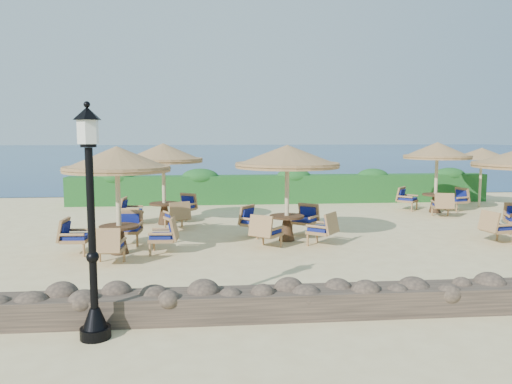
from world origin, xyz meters
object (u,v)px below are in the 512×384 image
at_px(cafe_set_0, 118,183).
at_px(cafe_set_3, 163,168).
at_px(lamp_post, 92,233).
at_px(cafe_set_1, 287,174).
at_px(extra_parasol, 482,154).
at_px(cafe_set_4, 437,164).

distance_m(cafe_set_0, cafe_set_3, 4.11).
height_order(lamp_post, cafe_set_3, lamp_post).
relative_size(cafe_set_0, cafe_set_1, 0.98).
bearing_deg(extra_parasol, cafe_set_4, -153.52).
bearing_deg(extra_parasol, cafe_set_1, -147.25).
xyz_separation_m(cafe_set_0, cafe_set_4, (10.71, 5.57, 0.06)).
height_order(lamp_post, extra_parasol, lamp_post).
xyz_separation_m(cafe_set_0, cafe_set_1, (4.35, 1.13, 0.08)).
bearing_deg(extra_parasol, cafe_set_0, -152.70).
bearing_deg(cafe_set_0, lamp_post, -83.95).
distance_m(extra_parasol, cafe_set_1, 10.47).
height_order(cafe_set_1, cafe_set_4, same).
bearing_deg(cafe_set_1, cafe_set_3, 140.97).
bearing_deg(cafe_set_4, cafe_set_0, -152.51).
relative_size(extra_parasol, cafe_set_3, 0.87).
height_order(lamp_post, cafe_set_1, lamp_post).
height_order(cafe_set_1, cafe_set_3, same).
relative_size(lamp_post, cafe_set_3, 1.20).
bearing_deg(cafe_set_0, extra_parasol, 27.30).
bearing_deg(cafe_set_4, cafe_set_3, -171.26).
distance_m(cafe_set_1, cafe_set_4, 7.76).
xyz_separation_m(extra_parasol, cafe_set_0, (-13.15, -6.79, -0.40)).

